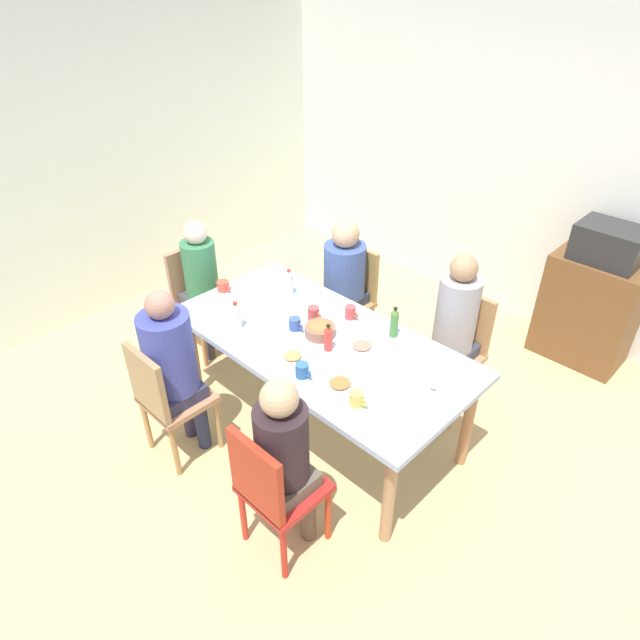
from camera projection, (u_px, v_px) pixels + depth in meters
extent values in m
plane|color=tan|center=(320.00, 424.00, 3.99)|extent=(6.14, 6.14, 0.00)
cube|color=white|center=(516.00, 171.00, 4.71)|extent=(5.36, 0.12, 2.60)
cube|color=silver|center=(106.00, 167.00, 4.79)|extent=(0.12, 4.96, 2.60)
cube|color=#AEC0DA|center=(320.00, 342.00, 3.58)|extent=(2.05, 1.01, 0.04)
cylinder|color=#B57C4F|center=(194.00, 355.00, 4.09)|extent=(0.07, 0.07, 0.72)
cylinder|color=tan|center=(389.00, 497.00, 3.02)|extent=(0.07, 0.07, 0.72)
cylinder|color=#A67A58|center=(275.00, 313.00, 4.57)|extent=(0.07, 0.07, 0.72)
cylinder|color=#AD764C|center=(468.00, 423.00, 3.50)|extent=(0.07, 0.07, 0.72)
cube|color=tan|center=(449.00, 358.00, 3.93)|extent=(0.40, 0.40, 0.04)
cylinder|color=#AB7F55|center=(478.00, 381.00, 4.06)|extent=(0.04, 0.04, 0.43)
cylinder|color=#AD7E55|center=(439.00, 362.00, 4.26)|extent=(0.04, 0.04, 0.43)
cylinder|color=#A67C53|center=(452.00, 404.00, 3.86)|extent=(0.04, 0.04, 0.43)
cylinder|color=#A67954|center=(413.00, 382.00, 4.05)|extent=(0.04, 0.04, 0.43)
cube|color=tan|center=(468.00, 321.00, 3.91)|extent=(0.38, 0.04, 0.45)
cylinder|color=#48493A|center=(447.00, 392.00, 3.95)|extent=(0.09, 0.09, 0.45)
cylinder|color=#3A4244|center=(429.00, 382.00, 4.04)|extent=(0.09, 0.09, 0.45)
cube|color=#383E4B|center=(450.00, 351.00, 3.90)|extent=(0.30, 0.30, 0.10)
cylinder|color=#A19A9D|center=(456.00, 314.00, 3.72)|extent=(0.29, 0.29, 0.54)
sphere|color=tan|center=(464.00, 268.00, 3.53)|extent=(0.18, 0.18, 0.18)
cube|color=#AC7F4A|center=(344.00, 305.00, 4.53)|extent=(0.40, 0.40, 0.04)
cylinder|color=#A67C4A|center=(371.00, 327.00, 4.65)|extent=(0.04, 0.04, 0.43)
cylinder|color=#B38848|center=(342.00, 312.00, 4.85)|extent=(0.04, 0.04, 0.43)
cylinder|color=#A4765B|center=(344.00, 344.00, 4.45)|extent=(0.04, 0.04, 0.43)
cylinder|color=#A6764E|center=(315.00, 327.00, 4.65)|extent=(0.04, 0.04, 0.43)
cube|color=#AA864C|center=(359.00, 272.00, 4.50)|extent=(0.38, 0.04, 0.45)
cylinder|color=#293A48|center=(342.00, 335.00, 4.54)|extent=(0.09, 0.09, 0.45)
cylinder|color=#2E3348|center=(328.00, 327.00, 4.63)|extent=(0.09, 0.09, 0.45)
cube|color=#2C3947|center=(344.00, 299.00, 4.49)|extent=(0.30, 0.30, 0.10)
cylinder|color=#3E5695|center=(345.00, 270.00, 4.35)|extent=(0.33, 0.33, 0.43)
sphere|color=tan|center=(346.00, 234.00, 4.17)|extent=(0.22, 0.22, 0.22)
cube|color=red|center=(284.00, 488.00, 2.97)|extent=(0.40, 0.40, 0.04)
cylinder|color=red|center=(243.00, 514.00, 3.10)|extent=(0.04, 0.04, 0.43)
cylinder|color=#B5271B|center=(284.00, 552.00, 2.90)|extent=(0.04, 0.04, 0.43)
cylinder|color=#B42F2C|center=(287.00, 480.00, 3.30)|extent=(0.04, 0.04, 0.43)
cylinder|color=#BD371B|center=(328.00, 513.00, 3.10)|extent=(0.04, 0.04, 0.43)
cube|color=#B02F1A|center=(256.00, 477.00, 2.74)|extent=(0.38, 0.04, 0.45)
cylinder|color=brown|center=(289.00, 494.00, 3.20)|extent=(0.09, 0.09, 0.45)
cylinder|color=brown|center=(308.00, 510.00, 3.11)|extent=(0.09, 0.09, 0.45)
cube|color=brown|center=(284.00, 480.00, 2.94)|extent=(0.30, 0.30, 0.10)
cylinder|color=#2E2025|center=(282.00, 444.00, 2.79)|extent=(0.28, 0.28, 0.45)
sphere|color=tan|center=(279.00, 398.00, 2.61)|extent=(0.19, 0.19, 0.19)
cube|color=#B27C59|center=(178.00, 399.00, 3.57)|extent=(0.40, 0.40, 0.04)
cylinder|color=#B5854E|center=(147.00, 424.00, 3.69)|extent=(0.04, 0.04, 0.43)
cylinder|color=#A77C48|center=(175.00, 451.00, 3.49)|extent=(0.04, 0.04, 0.43)
cylinder|color=#B57658|center=(189.00, 400.00, 3.89)|extent=(0.04, 0.04, 0.43)
cylinder|color=#A98355|center=(218.00, 424.00, 3.70)|extent=(0.04, 0.04, 0.43)
cube|color=#A68458|center=(147.00, 384.00, 3.33)|extent=(0.38, 0.04, 0.45)
cylinder|color=#322D45|center=(188.00, 410.00, 3.79)|extent=(0.09, 0.09, 0.45)
cylinder|color=#242C4B|center=(202.00, 421.00, 3.70)|extent=(0.09, 0.09, 0.45)
cube|color=#32344F|center=(176.00, 392.00, 3.54)|extent=(0.30, 0.30, 0.10)
cylinder|color=#3E47A2|center=(169.00, 353.00, 3.36)|extent=(0.32, 0.32, 0.53)
sphere|color=#AD7965|center=(160.00, 305.00, 3.17)|extent=(0.18, 0.18, 0.18)
cube|color=#B17659|center=(205.00, 305.00, 4.52)|extent=(0.40, 0.40, 0.04)
cylinder|color=#B7794D|center=(213.00, 312.00, 4.84)|extent=(0.04, 0.04, 0.43)
cylinder|color=#B47A57|center=(180.00, 328.00, 4.64)|extent=(0.04, 0.04, 0.43)
cylinder|color=#A68354|center=(237.00, 328.00, 4.65)|extent=(0.04, 0.04, 0.43)
cylinder|color=#B67A4C|center=(204.00, 345.00, 4.44)|extent=(0.04, 0.04, 0.43)
cube|color=#A9765B|center=(189.00, 273.00, 4.49)|extent=(0.04, 0.38, 0.45)
cylinder|color=#453E39|center=(223.00, 328.00, 4.63)|extent=(0.09, 0.09, 0.45)
cylinder|color=#413D46|center=(207.00, 335.00, 4.53)|extent=(0.09, 0.09, 0.45)
cube|color=#464547|center=(204.00, 299.00, 4.49)|extent=(0.30, 0.30, 0.10)
cylinder|color=#367B4F|center=(200.00, 269.00, 4.33)|extent=(0.27, 0.27, 0.46)
sphere|color=beige|center=(195.00, 233.00, 4.16)|extent=(0.18, 0.18, 0.18)
cylinder|color=white|center=(340.00, 385.00, 3.18)|extent=(0.23, 0.23, 0.01)
ellipsoid|color=#AD6C37|center=(340.00, 383.00, 3.17)|extent=(0.12, 0.12, 0.02)
cylinder|color=white|center=(293.00, 358.00, 3.39)|extent=(0.21, 0.21, 0.01)
ellipsoid|color=tan|center=(293.00, 356.00, 3.38)|extent=(0.11, 0.11, 0.02)
cylinder|color=silver|center=(362.00, 348.00, 3.48)|extent=(0.22, 0.22, 0.01)
ellipsoid|color=tan|center=(362.00, 345.00, 3.47)|extent=(0.12, 0.12, 0.02)
cylinder|color=#96634A|center=(320.00, 331.00, 3.59)|extent=(0.20, 0.20, 0.07)
ellipsoid|color=#B86C3D|center=(320.00, 326.00, 3.57)|extent=(0.16, 0.16, 0.04)
cylinder|color=#C64643|center=(313.00, 313.00, 3.74)|extent=(0.08, 0.08, 0.10)
torus|color=#D15639|center=(319.00, 316.00, 3.71)|extent=(0.05, 0.01, 0.05)
cylinder|color=#DDC251|center=(356.00, 398.00, 3.03)|extent=(0.08, 0.08, 0.08)
torus|color=#E4C348|center=(364.00, 403.00, 3.00)|extent=(0.05, 0.01, 0.05)
cylinder|color=#2E6194|center=(302.00, 370.00, 3.23)|extent=(0.08, 0.08, 0.09)
torus|color=#295C97|center=(308.00, 374.00, 3.20)|extent=(0.05, 0.01, 0.05)
cylinder|color=#3B5596|center=(295.00, 324.00, 3.64)|extent=(0.08, 0.08, 0.08)
torus|color=#3A4F99|center=(300.00, 327.00, 3.61)|extent=(0.05, 0.01, 0.05)
cylinder|color=#CA4646|center=(350.00, 312.00, 3.76)|extent=(0.07, 0.07, 0.09)
torus|color=#CF5537|center=(356.00, 315.00, 3.73)|extent=(0.05, 0.01, 0.05)
cylinder|color=white|center=(426.00, 381.00, 3.16)|extent=(0.08, 0.08, 0.08)
torus|color=white|center=(433.00, 385.00, 3.13)|extent=(0.05, 0.01, 0.05)
cylinder|color=#CF4B36|center=(223.00, 286.00, 4.07)|extent=(0.09, 0.09, 0.08)
torus|color=#D5493A|center=(228.00, 289.00, 4.04)|extent=(0.05, 0.01, 0.05)
cylinder|color=red|center=(328.00, 340.00, 3.44)|extent=(0.05, 0.05, 0.15)
cone|color=red|center=(328.00, 329.00, 3.39)|extent=(0.05, 0.05, 0.03)
cylinder|color=black|center=(328.00, 326.00, 3.38)|extent=(0.03, 0.03, 0.01)
cylinder|color=silver|center=(236.00, 318.00, 3.63)|extent=(0.06, 0.06, 0.16)
cone|color=#E1EAC3|center=(235.00, 306.00, 3.58)|extent=(0.06, 0.06, 0.03)
cylinder|color=red|center=(235.00, 303.00, 3.57)|extent=(0.03, 0.03, 0.01)
cylinder|color=#488339|center=(394.00, 325.00, 3.55)|extent=(0.05, 0.05, 0.18)
cone|color=#507A33|center=(395.00, 311.00, 3.49)|extent=(0.05, 0.05, 0.03)
cylinder|color=black|center=(396.00, 308.00, 3.48)|extent=(0.03, 0.03, 0.01)
cylinder|color=silver|center=(289.00, 284.00, 4.00)|extent=(0.06, 0.06, 0.16)
cone|color=silver|center=(289.00, 273.00, 3.95)|extent=(0.05, 0.05, 0.03)
cylinder|color=red|center=(289.00, 270.00, 3.94)|extent=(0.03, 0.03, 0.01)
cube|color=brown|center=(588.00, 310.00, 4.44)|extent=(0.70, 0.44, 0.90)
cube|color=#29292A|center=(610.00, 244.00, 4.12)|extent=(0.48, 0.36, 0.28)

